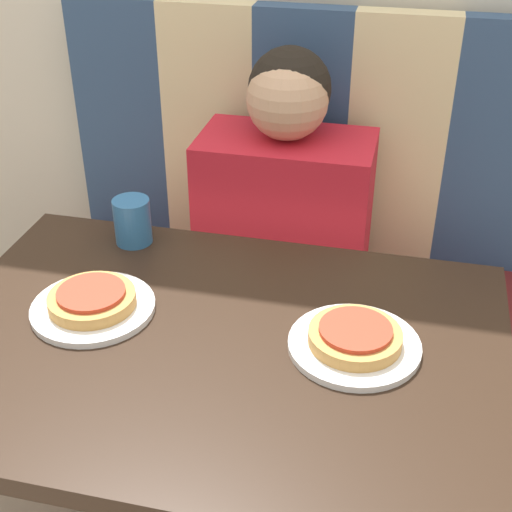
# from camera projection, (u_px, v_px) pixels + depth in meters

# --- Properties ---
(booth_seat) EXTENTS (1.21, 0.46, 0.46)m
(booth_seat) POSITION_uv_depth(u_px,v_px,m) (281.00, 349.00, 1.94)
(booth_seat) COLOR #5B1919
(booth_seat) RESTS_ON ground_plane
(booth_backrest) EXTENTS (1.21, 0.06, 0.63)m
(booth_backrest) POSITION_uv_depth(u_px,v_px,m) (301.00, 134.00, 1.82)
(booth_backrest) COLOR navy
(booth_backrest) RESTS_ON booth_seat
(dining_table) EXTENTS (0.96, 0.68, 0.73)m
(dining_table) POSITION_uv_depth(u_px,v_px,m) (216.00, 387.00, 1.23)
(dining_table) COLOR black
(dining_table) RESTS_ON ground_plane
(person) EXTENTS (0.40, 0.23, 0.58)m
(person) POSITION_uv_depth(u_px,v_px,m) (286.00, 183.00, 1.68)
(person) COLOR red
(person) RESTS_ON booth_seat
(plate_left) EXTENTS (0.22, 0.22, 0.01)m
(plate_left) POSITION_uv_depth(u_px,v_px,m) (93.00, 308.00, 1.24)
(plate_left) COLOR white
(plate_left) RESTS_ON dining_table
(plate_right) EXTENTS (0.22, 0.22, 0.01)m
(plate_right) POSITION_uv_depth(u_px,v_px,m) (354.00, 345.00, 1.15)
(plate_right) COLOR white
(plate_right) RESTS_ON dining_table
(pizza_left) EXTENTS (0.15, 0.15, 0.03)m
(pizza_left) POSITION_uv_depth(u_px,v_px,m) (92.00, 298.00, 1.23)
(pizza_left) COLOR #C68E47
(pizza_left) RESTS_ON plate_left
(pizza_right) EXTENTS (0.15, 0.15, 0.03)m
(pizza_right) POSITION_uv_depth(u_px,v_px,m) (355.00, 336.00, 1.14)
(pizza_right) COLOR #C68E47
(pizza_right) RESTS_ON plate_right
(drinking_cup) EXTENTS (0.07, 0.07, 0.09)m
(drinking_cup) POSITION_uv_depth(u_px,v_px,m) (132.00, 221.00, 1.42)
(drinking_cup) COLOR #2D669E
(drinking_cup) RESTS_ON dining_table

